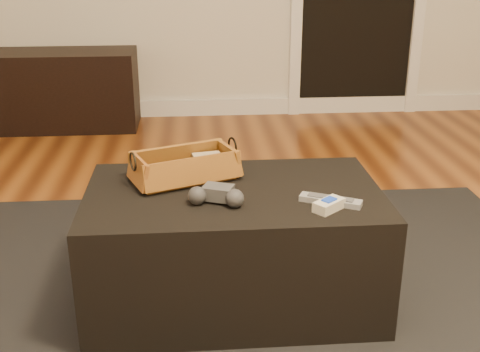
{
  "coord_description": "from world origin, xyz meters",
  "views": [
    {
      "loc": [
        0.09,
        -1.66,
        1.21
      ],
      "look_at": [
        0.24,
        0.19,
        0.49
      ],
      "focal_mm": 45.0,
      "sensor_mm": 36.0,
      "label": 1
    }
  ],
  "objects": [
    {
      "name": "floor",
      "position": [
        0.0,
        0.0,
        -0.01
      ],
      "size": [
        5.0,
        5.5,
        0.01
      ],
      "primitive_type": "cube",
      "color": "brown",
      "rests_on": "ground"
    },
    {
      "name": "game_controller",
      "position": [
        0.16,
        0.1,
        0.46
      ],
      "size": [
        0.19,
        0.13,
        0.06
      ],
      "color": "#3B3B3E",
      "rests_on": "ottoman"
    },
    {
      "name": "wicker_basket",
      "position": [
        0.05,
        0.32,
        0.48
      ],
      "size": [
        0.41,
        0.31,
        0.13
      ],
      "color": "brown",
      "rests_on": "ottoman"
    },
    {
      "name": "silver_remote",
      "position": [
        0.52,
        0.08,
        0.44
      ],
      "size": [
        0.2,
        0.13,
        0.02
      ],
      "color": "#9C9DA3",
      "rests_on": "ottoman"
    },
    {
      "name": "cream_gadget",
      "position": [
        0.5,
        0.03,
        0.45
      ],
      "size": [
        0.11,
        0.11,
        0.04
      ],
      "color": "beige",
      "rests_on": "ottoman"
    },
    {
      "name": "ottoman",
      "position": [
        0.22,
        0.21,
        0.22
      ],
      "size": [
        1.0,
        0.6,
        0.42
      ],
      "primitive_type": "cube",
      "color": "black",
      "rests_on": "area_rug"
    },
    {
      "name": "tv_remote",
      "position": [
        0.04,
        0.3,
        0.46
      ],
      "size": [
        0.19,
        0.13,
        0.02
      ],
      "primitive_type": "cube",
      "rotation": [
        0.0,
        0.0,
        0.48
      ],
      "color": "black",
      "rests_on": "wicker_basket"
    },
    {
      "name": "baseboard",
      "position": [
        0.0,
        2.73,
        0.06
      ],
      "size": [
        5.0,
        0.04,
        0.12
      ],
      "primitive_type": "cube",
      "color": "white",
      "rests_on": "floor"
    },
    {
      "name": "cloth_bundle",
      "position": [
        0.14,
        0.39,
        0.47
      ],
      "size": [
        0.11,
        0.09,
        0.06
      ],
      "primitive_type": "cube",
      "rotation": [
        0.0,
        0.0,
        0.2
      ],
      "color": "tan",
      "rests_on": "wicker_basket"
    },
    {
      "name": "media_cabinet",
      "position": [
        -0.97,
        2.51,
        0.26
      ],
      "size": [
        1.35,
        0.45,
        0.53
      ],
      "primitive_type": "cube",
      "color": "black",
      "rests_on": "floor"
    },
    {
      "name": "area_rug",
      "position": [
        0.22,
        0.16,
        0.01
      ],
      "size": [
        2.6,
        2.0,
        0.01
      ],
      "primitive_type": "cube",
      "color": "black",
      "rests_on": "floor"
    }
  ]
}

